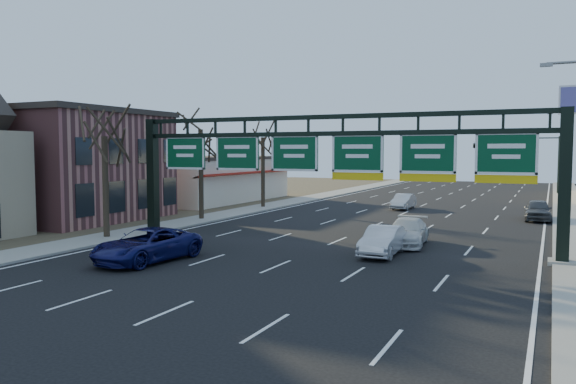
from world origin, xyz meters
The scene contains 17 objects.
ground centered at (0.00, 0.00, 0.00)m, with size 160.00×160.00×0.00m, color black.
sidewalk_left centered at (-12.80, 20.00, 0.06)m, with size 3.00×120.00×0.12m, color gray.
dirt_strip_left centered at (-25.00, 20.00, 0.03)m, with size 21.00×120.00×0.06m, color #473D2B.
lane_markings centered at (0.00, 20.00, 0.01)m, with size 21.60×120.00×0.01m, color white.
sign_gantry centered at (0.16, 8.00, 4.63)m, with size 24.60×1.20×7.20m.
brick_block centered at (-21.50, 11.00, 4.16)m, with size 10.40×12.40×8.30m.
cream_strip centered at (-21.48, 29.00, 2.36)m, with size 10.90×18.40×4.70m.
tree_gantry centered at (-12.80, 5.00, 7.11)m, with size 3.60×3.60×8.48m.
tree_mid centered at (-12.80, 15.00, 7.85)m, with size 3.60×3.60×9.24m.
tree_far centered at (-12.80, 25.00, 7.48)m, with size 3.60×3.60×8.86m.
streetlight_far centered at (12.47, 40.00, 5.08)m, with size 2.15×0.22×9.00m.
traffic_signal_mast centered at (5.69, 55.00, 5.50)m, with size 10.16×0.54×7.00m.
car_blue_suv centered at (-6.04, 0.45, 0.78)m, with size 2.59×5.62×1.56m, color #131453.
car_silver_sedan centered at (3.59, 6.82, 0.72)m, with size 1.53×4.38×1.44m, color silver.
car_white_wagon centered at (3.97, 10.35, 0.73)m, with size 2.04×5.01×1.45m, color silver.
car_grey_far centered at (10.27, 25.61, 0.78)m, with size 1.85×4.60×1.57m, color #444649.
car_silver_distant centered at (-0.89, 29.54, 0.67)m, with size 1.43×4.09×1.35m, color silver.
Camera 1 is at (11.17, -20.39, 5.22)m, focal length 35.00 mm.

